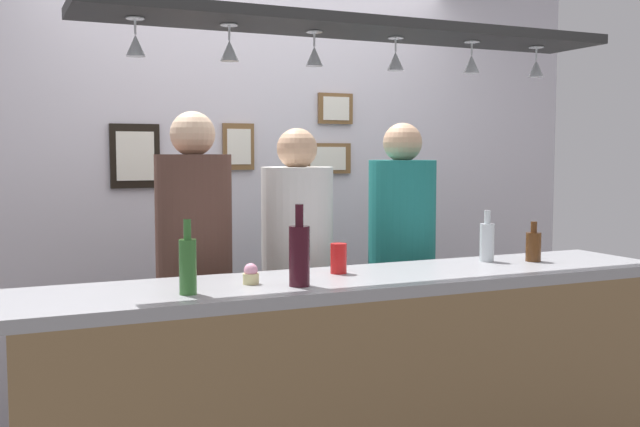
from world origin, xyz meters
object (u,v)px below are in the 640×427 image
object	(u,v)px
bottle_beer_green_import	(188,265)
drink_can	(339,258)
picture_frame_caricature	(135,156)
person_left_brown_shirt	(194,263)
bottle_soda_clear	(487,241)
person_middle_white_patterned_shirt	(297,265)
bottle_wine_dark_red	(299,254)
picture_frame_upper_small	(336,109)
picture_frame_crest	(238,147)
picture_frame_lower_pair	(327,158)
person_right_teal_shirt	(402,254)
bottle_beer_brown_stubby	(533,246)
cupcake	(251,274)

from	to	relation	value
bottle_beer_green_import	drink_can	xyz separation A→B (m)	(0.66, 0.19, -0.04)
drink_can	picture_frame_caricature	size ratio (longest dim) A/B	0.36
person_left_brown_shirt	bottle_soda_clear	world-z (taller)	person_left_brown_shirt
person_middle_white_patterned_shirt	bottle_wine_dark_red	size ratio (longest dim) A/B	5.44
bottle_beer_green_import	drink_can	size ratio (longest dim) A/B	2.13
picture_frame_upper_small	bottle_beer_green_import	bearing A→B (deg)	-130.12
drink_can	picture_frame_crest	size ratio (longest dim) A/B	0.47
bottle_beer_green_import	picture_frame_lower_pair	bearing A→B (deg)	51.06
drink_can	picture_frame_lower_pair	size ratio (longest dim) A/B	0.41
person_right_teal_shirt	drink_can	size ratio (longest dim) A/B	13.66
person_middle_white_patterned_shirt	bottle_soda_clear	size ratio (longest dim) A/B	7.10
bottle_beer_brown_stubby	bottle_soda_clear	world-z (taller)	bottle_soda_clear
bottle_beer_brown_stubby	picture_frame_crest	bearing A→B (deg)	124.58
cupcake	picture_frame_crest	xyz separation A→B (m)	(0.40, 1.40, 0.49)
drink_can	picture_frame_crest	world-z (taller)	picture_frame_crest
cupcake	picture_frame_caricature	size ratio (longest dim) A/B	0.23
person_middle_white_patterned_shirt	drink_can	world-z (taller)	person_middle_white_patterned_shirt
cupcake	bottle_beer_brown_stubby	bearing A→B (deg)	1.51
bottle_beer_green_import	picture_frame_crest	distance (m)	1.70
bottle_beer_brown_stubby	bottle_beer_green_import	bearing A→B (deg)	-175.08
person_middle_white_patterned_shirt	bottle_soda_clear	distance (m)	0.89
person_left_brown_shirt	bottle_wine_dark_red	world-z (taller)	person_left_brown_shirt
cupcake	picture_frame_lower_pair	distance (m)	1.75
bottle_beer_green_import	cupcake	size ratio (longest dim) A/B	3.33
picture_frame_caricature	cupcake	bearing A→B (deg)	-83.17
bottle_soda_clear	drink_can	world-z (taller)	bottle_soda_clear
drink_can	person_right_teal_shirt	bearing A→B (deg)	41.97
person_middle_white_patterned_shirt	picture_frame_crest	size ratio (longest dim) A/B	6.28
person_left_brown_shirt	person_right_teal_shirt	bearing A→B (deg)	0.00
person_left_brown_shirt	person_right_teal_shirt	size ratio (longest dim) A/B	1.02
bottle_beer_green_import	drink_can	distance (m)	0.69
bottle_soda_clear	picture_frame_lower_pair	xyz separation A→B (m)	(-0.20, 1.28, 0.36)
bottle_beer_brown_stubby	picture_frame_upper_small	bearing A→B (deg)	103.99
picture_frame_caricature	person_right_teal_shirt	bearing A→B (deg)	-32.42
bottle_beer_green_import	drink_can	bearing A→B (deg)	16.06
bottle_wine_dark_red	bottle_beer_green_import	size ratio (longest dim) A/B	1.15
person_left_brown_shirt	bottle_wine_dark_red	xyz separation A→B (m)	(0.20, -0.76, 0.12)
person_middle_white_patterned_shirt	bottle_wine_dark_red	bearing A→B (deg)	-111.71
bottle_beer_brown_stubby	picture_frame_lower_pair	world-z (taller)	picture_frame_lower_pair
drink_can	bottle_wine_dark_red	bearing A→B (deg)	-141.74
bottle_wine_dark_red	picture_frame_caricature	size ratio (longest dim) A/B	0.88
person_middle_white_patterned_shirt	drink_can	bearing A→B (deg)	-94.91
person_right_teal_shirt	bottle_beer_brown_stubby	size ratio (longest dim) A/B	9.26
drink_can	bottle_beer_brown_stubby	bearing A→B (deg)	-3.21
drink_can	person_left_brown_shirt	bearing A→B (deg)	128.96
bottle_beer_green_import	picture_frame_upper_small	size ratio (longest dim) A/B	1.18
picture_frame_lower_pair	bottle_wine_dark_red	bearing A→B (deg)	-118.01
bottle_beer_brown_stubby	person_left_brown_shirt	bearing A→B (deg)	156.37
person_left_brown_shirt	picture_frame_crest	size ratio (longest dim) A/B	6.54
person_left_brown_shirt	bottle_soda_clear	bearing A→B (deg)	-23.69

